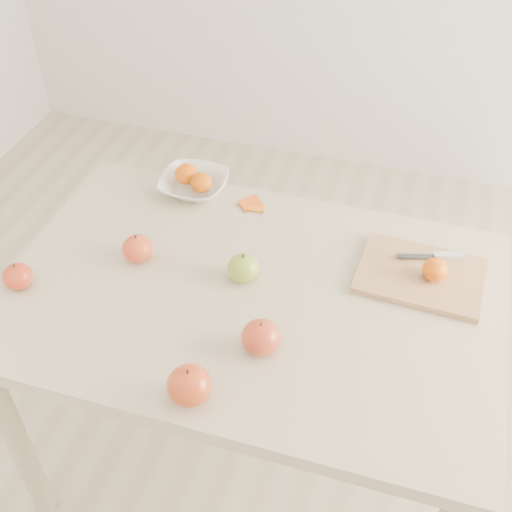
# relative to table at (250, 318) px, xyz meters

# --- Properties ---
(ground) EXTENTS (3.50, 3.50, 0.00)m
(ground) POSITION_rel_table_xyz_m (0.00, 0.00, -0.65)
(ground) COLOR #C6B293
(ground) RESTS_ON ground
(table) EXTENTS (1.20, 0.80, 0.75)m
(table) POSITION_rel_table_xyz_m (0.00, 0.00, 0.00)
(table) COLOR beige
(table) RESTS_ON ground
(cutting_board) EXTENTS (0.31, 0.24, 0.02)m
(cutting_board) POSITION_rel_table_xyz_m (0.39, 0.17, 0.11)
(cutting_board) COLOR tan
(cutting_board) RESTS_ON table
(board_tangerine) EXTENTS (0.06, 0.06, 0.05)m
(board_tangerine) POSITION_rel_table_xyz_m (0.42, 0.16, 0.14)
(board_tangerine) COLOR #E64F08
(board_tangerine) RESTS_ON cutting_board
(fruit_bowl) EXTENTS (0.19, 0.19, 0.05)m
(fruit_bowl) POSITION_rel_table_xyz_m (-0.27, 0.34, 0.12)
(fruit_bowl) COLOR white
(fruit_bowl) RESTS_ON table
(bowl_tangerine_near) EXTENTS (0.07, 0.07, 0.06)m
(bowl_tangerine_near) POSITION_rel_table_xyz_m (-0.30, 0.35, 0.15)
(bowl_tangerine_near) COLOR orange
(bowl_tangerine_near) RESTS_ON fruit_bowl
(bowl_tangerine_far) EXTENTS (0.06, 0.06, 0.06)m
(bowl_tangerine_far) POSITION_rel_table_xyz_m (-0.24, 0.32, 0.15)
(bowl_tangerine_far) COLOR #CA6007
(bowl_tangerine_far) RESTS_ON fruit_bowl
(orange_peel_a) EXTENTS (0.07, 0.07, 0.01)m
(orange_peel_a) POSITION_rel_table_xyz_m (-0.10, 0.32, 0.10)
(orange_peel_a) COLOR #D74F0F
(orange_peel_a) RESTS_ON table
(orange_peel_b) EXTENTS (0.05, 0.04, 0.01)m
(orange_peel_b) POSITION_rel_table_xyz_m (-0.08, 0.31, 0.10)
(orange_peel_b) COLOR orange
(orange_peel_b) RESTS_ON table
(paring_knife) EXTENTS (0.17, 0.07, 0.01)m
(paring_knife) POSITION_rel_table_xyz_m (0.43, 0.24, 0.12)
(paring_knife) COLOR silver
(paring_knife) RESTS_ON cutting_board
(apple_green) EXTENTS (0.08, 0.08, 0.07)m
(apple_green) POSITION_rel_table_xyz_m (-0.03, 0.04, 0.13)
(apple_green) COLOR #61911E
(apple_green) RESTS_ON table
(apple_red_e) EXTENTS (0.09, 0.09, 0.08)m
(apple_red_e) POSITION_rel_table_xyz_m (0.08, -0.17, 0.14)
(apple_red_e) COLOR maroon
(apple_red_e) RESTS_ON table
(apple_red_c) EXTENTS (0.09, 0.09, 0.08)m
(apple_red_c) POSITION_rel_table_xyz_m (-0.02, -0.33, 0.14)
(apple_red_c) COLOR #A2190F
(apple_red_c) RESTS_ON table
(apple_red_d) EXTENTS (0.07, 0.07, 0.06)m
(apple_red_d) POSITION_rel_table_xyz_m (-0.54, -0.15, 0.13)
(apple_red_d) COLOR #A5070A
(apple_red_d) RESTS_ON table
(apple_red_b) EXTENTS (0.08, 0.08, 0.07)m
(apple_red_b) POSITION_rel_table_xyz_m (-0.30, 0.03, 0.13)
(apple_red_b) COLOR #A51E17
(apple_red_b) RESTS_ON table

